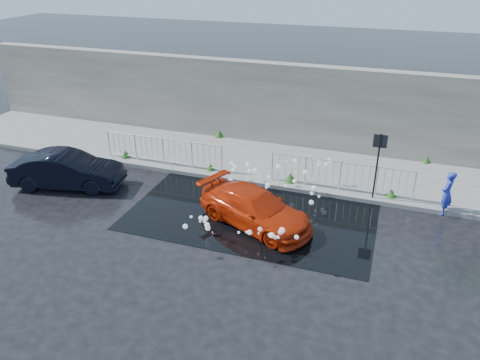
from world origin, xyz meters
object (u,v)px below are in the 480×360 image
(sign_post, at_px, (378,156))
(dark_car, at_px, (67,170))
(red_car, at_px, (255,208))
(person, at_px, (447,193))

(sign_post, bearing_deg, dark_car, -167.07)
(sign_post, relative_size, red_car, 0.64)
(red_car, bearing_deg, person, -41.57)
(sign_post, distance_m, person, 2.50)
(red_car, bearing_deg, dark_car, 110.84)
(sign_post, height_order, red_car, sign_post)
(red_car, distance_m, dark_car, 7.30)
(dark_car, bearing_deg, person, -93.00)
(red_car, height_order, dark_car, dark_car)
(dark_car, distance_m, person, 13.23)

